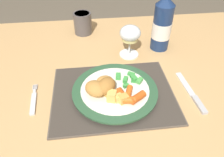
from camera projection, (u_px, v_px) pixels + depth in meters
dining_table at (116, 93)px, 0.81m from camera, size 1.25×0.86×0.74m
placemat at (113, 94)px, 0.67m from camera, size 0.37×0.29×0.01m
dinner_plate at (115, 91)px, 0.66m from camera, size 0.26×0.26×0.02m
breaded_croquettes at (102, 86)px, 0.63m from camera, size 0.11×0.09×0.04m
green_beans_pile at (130, 79)px, 0.68m from camera, size 0.09×0.07×0.01m
glazed_carrots at (128, 96)px, 0.62m from camera, size 0.11×0.07×0.02m
fork at (34, 101)px, 0.65m from camera, size 0.02×0.13×0.01m
table_knife at (193, 95)px, 0.67m from camera, size 0.03×0.19×0.01m
wine_glass at (130, 35)px, 0.78m from camera, size 0.08×0.08×0.12m
bottle at (162, 24)px, 0.81m from camera, size 0.07×0.07×0.28m
roast_potatoes at (116, 97)px, 0.61m from camera, size 0.07×0.06×0.03m
drinking_cup at (83, 23)px, 0.94m from camera, size 0.08×0.08×0.09m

